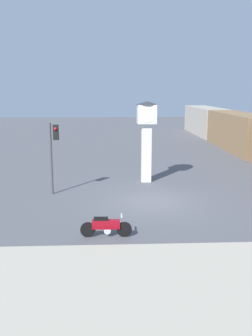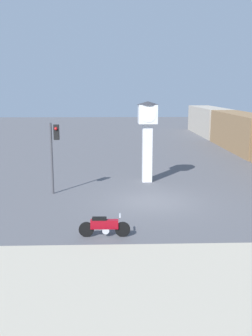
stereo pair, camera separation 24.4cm
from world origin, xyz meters
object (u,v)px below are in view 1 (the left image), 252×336
at_px(traffic_light, 54,145).
at_px(freight_train, 239,132).
at_px(motorcycle, 106,226).
at_px(clock_tower, 146,129).

bearing_deg(traffic_light, freight_train, 44.30).
height_order(motorcycle, freight_train, freight_train).
xyz_separation_m(motorcycle, freight_train, (12.43, 21.08, 1.28)).
distance_m(motorcycle, freight_train, 24.50).
bearing_deg(motorcycle, clock_tower, 75.97).
xyz_separation_m(motorcycle, clock_tower, (2.42, 8.82, 2.83)).
distance_m(motorcycle, clock_tower, 9.58).
height_order(freight_train, traffic_light, traffic_light).
bearing_deg(motorcycle, freight_train, 60.81).
relative_size(clock_tower, freight_train, 0.13).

